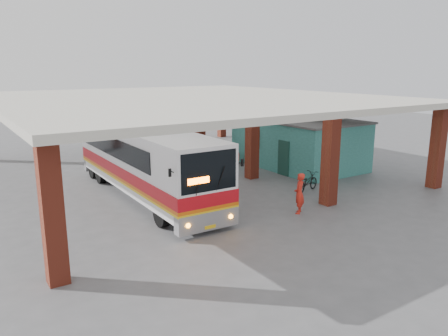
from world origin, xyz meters
TOP-DOWN VIEW (x-y plane):
  - ground at (0.00, 0.00)m, footprint 90.00×90.00m
  - brick_columns at (1.43, 5.00)m, footprint 20.10×21.60m
  - canopy_roof at (0.50, 6.50)m, footprint 21.00×23.00m
  - shop_building at (7.49, 4.00)m, footprint 5.20×8.20m
  - coach_bus at (-3.65, 2.97)m, footprint 2.84×12.77m
  - motorcycle at (3.72, -0.85)m, footprint 2.02×1.18m
  - pedestrian at (0.97, -3.19)m, footprint 0.78×0.77m
  - red_chair at (4.47, 6.68)m, footprint 0.44×0.44m

SIDE VIEW (x-z plane):
  - ground at x=0.00m, z-range 0.00..0.00m
  - red_chair at x=4.47m, z-range -0.03..0.74m
  - motorcycle at x=3.72m, z-range 0.00..1.01m
  - pedestrian at x=0.97m, z-range 0.00..1.81m
  - shop_building at x=7.49m, z-range 0.01..3.12m
  - coach_bus at x=-3.65m, z-range -0.01..3.69m
  - brick_columns at x=1.43m, z-range 0.00..4.35m
  - canopy_roof at x=0.50m, z-range 4.35..4.65m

